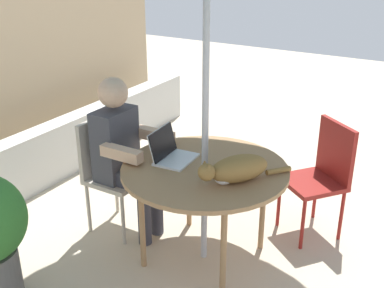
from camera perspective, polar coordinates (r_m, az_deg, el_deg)
The scene contains 8 objects.
ground_plane at distance 3.60m, azimuth 1.41°, elevation -13.17°, with size 14.00×14.00×0.00m, color #BCAD93.
planter_wall_low at distance 4.53m, azimuth -19.47°, elevation -2.51°, with size 4.97×0.20×0.54m, color beige.
patio_table at distance 3.25m, azimuth 1.52°, elevation -3.63°, with size 1.13×1.13×0.72m.
chair_occupied at distance 3.75m, azimuth -9.92°, elevation -2.50°, with size 0.40×0.40×0.90m.
chair_empty at distance 3.75m, azimuth 15.32°, elevation -3.03°, with size 0.56×0.56×0.90m.
person_seated at distance 3.59m, azimuth -8.17°, elevation -0.63°, with size 0.48×0.48×1.24m.
laptop at distance 3.32m, azimuth -2.71°, elevation -0.82°, with size 0.32×0.27×0.21m.
cat at distance 3.02m, azimuth 5.20°, elevation -3.02°, with size 0.54×0.44×0.17m.
Camera 1 is at (-2.53, -1.40, 2.13)m, focal length 44.84 mm.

